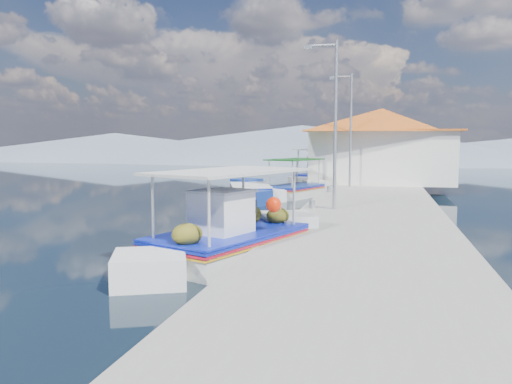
# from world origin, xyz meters

# --- Properties ---
(ground) EXTENTS (160.00, 160.00, 0.00)m
(ground) POSITION_xyz_m (0.00, 0.00, 0.00)
(ground) COLOR black
(ground) RESTS_ON ground
(quay) EXTENTS (5.00, 44.00, 0.50)m
(quay) POSITION_xyz_m (5.90, 6.00, 0.25)
(quay) COLOR gray
(quay) RESTS_ON ground
(bollards) EXTENTS (0.20, 17.20, 0.30)m
(bollards) POSITION_xyz_m (3.80, 5.25, 0.65)
(bollards) COLOR #A5A8AD
(bollards) RESTS_ON quay
(main_caique) EXTENTS (3.94, 7.07, 2.49)m
(main_caique) POSITION_xyz_m (2.54, -4.29, 0.48)
(main_caique) COLOR white
(main_caique) RESTS_ON ground
(caique_green_canopy) EXTENTS (3.23, 5.58, 2.25)m
(caique_green_canopy) POSITION_xyz_m (1.79, 9.86, 0.34)
(caique_green_canopy) COLOR white
(caique_green_canopy) RESTS_ON ground
(caique_blue_hull) EXTENTS (3.24, 6.04, 1.14)m
(caique_blue_hull) POSITION_xyz_m (-0.20, 8.38, 0.31)
(caique_blue_hull) COLOR navy
(caique_blue_hull) RESTS_ON ground
(caique_far) EXTENTS (3.92, 7.26, 2.70)m
(caique_far) POSITION_xyz_m (2.35, 17.56, 0.50)
(caique_far) COLOR white
(caique_far) RESTS_ON ground
(harbor_building) EXTENTS (10.49, 10.49, 4.40)m
(harbor_building) POSITION_xyz_m (6.20, 15.00, 2.78)
(harbor_building) COLOR silver
(harbor_building) RESTS_ON quay
(lamp_post_near) EXTENTS (1.21, 0.14, 6.00)m
(lamp_post_near) POSITION_xyz_m (4.51, 2.00, 3.85)
(lamp_post_near) COLOR #A5A8AD
(lamp_post_near) RESTS_ON quay
(lamp_post_far) EXTENTS (1.21, 0.14, 6.00)m
(lamp_post_far) POSITION_xyz_m (4.51, 11.00, 3.85)
(lamp_post_far) COLOR #A5A8AD
(lamp_post_far) RESTS_ON quay
(mountain_ridge) EXTENTS (171.40, 96.00, 5.50)m
(mountain_ridge) POSITION_xyz_m (6.54, 56.00, 2.04)
(mountain_ridge) COLOR gray
(mountain_ridge) RESTS_ON ground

